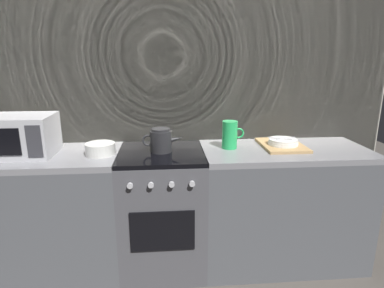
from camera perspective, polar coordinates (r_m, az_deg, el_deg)
ground_plane at (r=2.70m, az=-4.91°, el=-19.98°), size 8.00×8.00×0.00m
back_wall at (r=2.55m, az=-5.54°, el=7.23°), size 3.60×0.05×2.40m
counter_left at (r=2.63m, az=-25.53°, el=-11.11°), size 1.20×0.60×0.90m
stove_unit at (r=2.46m, az=-5.15°, el=-11.43°), size 0.60×0.63×0.90m
counter_right at (r=2.61m, az=15.33°, el=-10.30°), size 1.20×0.60×0.90m
microwave at (r=2.47m, az=-28.15°, el=1.33°), size 0.46×0.35×0.27m
kettle at (r=2.28m, az=-5.50°, el=0.67°), size 0.28×0.15×0.17m
mixing_bowl at (r=2.29m, az=-15.75°, el=-0.83°), size 0.20×0.20×0.08m
pitcher at (r=2.36m, az=6.65°, el=1.63°), size 0.16×0.11×0.20m
dish_pile at (r=2.49m, az=15.54°, el=0.06°), size 0.30×0.40×0.07m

